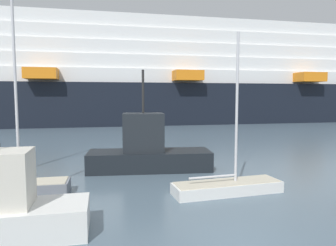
{
  "coord_description": "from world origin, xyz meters",
  "views": [
    {
      "loc": [
        -3.99,
        -8.81,
        4.94
      ],
      "look_at": [
        0.0,
        14.36,
        2.85
      ],
      "focal_mm": 32.89,
      "sensor_mm": 36.0,
      "label": 1
    }
  ],
  "objects_px": {
    "fishing_boat_0": "(148,151)",
    "cruise_ship": "(115,79)",
    "sailboat_3": "(10,187)",
    "sailboat_1": "(227,185)",
    "channel_buoy_0": "(1,158)"
  },
  "relations": [
    {
      "from": "fishing_boat_0",
      "to": "cruise_ship",
      "type": "relative_size",
      "value": 0.06
    },
    {
      "from": "fishing_boat_0",
      "to": "sailboat_3",
      "type": "bearing_deg",
      "value": 35.54
    },
    {
      "from": "sailboat_1",
      "to": "cruise_ship",
      "type": "height_order",
      "value": "cruise_ship"
    },
    {
      "from": "fishing_boat_0",
      "to": "cruise_ship",
      "type": "xyz_separation_m",
      "value": [
        -2.08,
        38.14,
        6.78
      ]
    },
    {
      "from": "channel_buoy_0",
      "to": "cruise_ship",
      "type": "distance_m",
      "value": 35.58
    },
    {
      "from": "channel_buoy_0",
      "to": "sailboat_1",
      "type": "bearing_deg",
      "value": -35.56
    },
    {
      "from": "fishing_boat_0",
      "to": "cruise_ship",
      "type": "height_order",
      "value": "cruise_ship"
    },
    {
      "from": "sailboat_1",
      "to": "channel_buoy_0",
      "type": "bearing_deg",
      "value": 138.03
    },
    {
      "from": "sailboat_3",
      "to": "channel_buoy_0",
      "type": "relative_size",
      "value": 7.15
    },
    {
      "from": "sailboat_3",
      "to": "fishing_boat_0",
      "type": "distance_m",
      "value": 8.46
    },
    {
      "from": "sailboat_1",
      "to": "sailboat_3",
      "type": "distance_m",
      "value": 10.72
    },
    {
      "from": "channel_buoy_0",
      "to": "cruise_ship",
      "type": "height_order",
      "value": "cruise_ship"
    },
    {
      "from": "sailboat_3",
      "to": "cruise_ship",
      "type": "xyz_separation_m",
      "value": [
        5.09,
        42.58,
        7.55
      ]
    },
    {
      "from": "cruise_ship",
      "to": "sailboat_1",
      "type": "bearing_deg",
      "value": -84.77
    },
    {
      "from": "channel_buoy_0",
      "to": "cruise_ship",
      "type": "xyz_separation_m",
      "value": [
        8.58,
        33.64,
        7.76
      ]
    }
  ]
}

